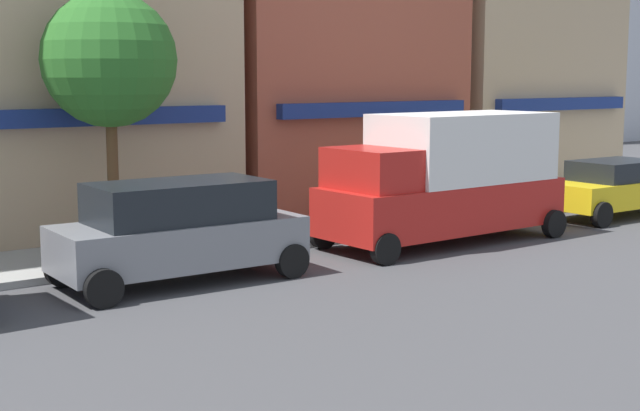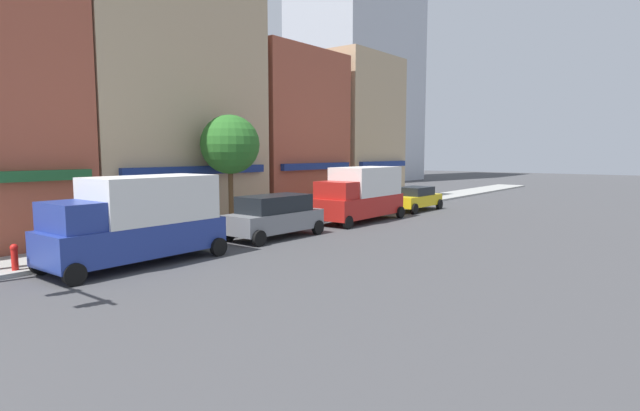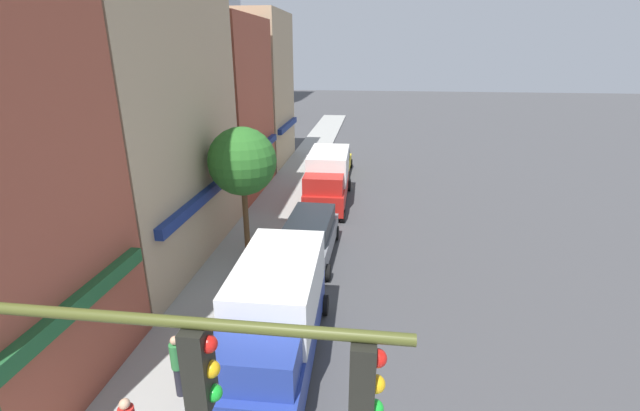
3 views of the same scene
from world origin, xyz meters
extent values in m
cube|color=#1E592D|center=(8.56, 8.85, 3.00)|extent=(5.27, 0.30, 0.40)
cube|color=tan|center=(16.70, 11.50, 7.59)|extent=(9.85, 5.00, 15.18)
cube|color=navy|center=(16.70, 8.85, 3.00)|extent=(8.37, 0.30, 0.40)
cube|color=#9E4C38|center=(25.82, 11.50, 5.19)|extent=(7.65, 5.00, 10.38)
cube|color=navy|center=(25.82, 8.85, 3.00)|extent=(6.50, 0.30, 0.40)
cube|color=tan|center=(33.82, 11.50, 5.63)|extent=(7.24, 5.00, 11.26)
cube|color=navy|center=(33.82, 8.85, 3.00)|extent=(6.16, 0.30, 0.40)
cube|color=navy|center=(10.61, 4.70, 0.89)|extent=(6.24, 2.31, 1.10)
cube|color=silver|center=(11.23, 4.70, 2.24)|extent=(4.38, 2.27, 1.60)
cube|color=navy|center=(8.63, 4.70, 1.89)|extent=(1.77, 2.12, 0.90)
cylinder|color=black|center=(7.92, 5.80, 0.34)|extent=(0.68, 0.22, 0.68)
cylinder|color=black|center=(7.92, 3.60, 0.34)|extent=(0.68, 0.22, 0.68)
cylinder|color=black|center=(13.30, 5.80, 0.34)|extent=(0.68, 0.22, 0.68)
cylinder|color=black|center=(13.30, 3.60, 0.34)|extent=(0.68, 0.22, 0.68)
cube|color=slate|center=(17.52, 4.70, 0.77)|extent=(4.75, 2.02, 0.85)
cube|color=black|center=(17.52, 4.70, 1.56)|extent=(3.33, 1.83, 0.75)
cylinder|color=black|center=(15.57, 5.65, 0.34)|extent=(0.68, 0.22, 0.68)
cylinder|color=black|center=(15.57, 3.75, 0.34)|extent=(0.68, 0.22, 0.68)
cylinder|color=black|center=(19.46, 5.65, 0.34)|extent=(0.68, 0.22, 0.68)
cylinder|color=black|center=(19.46, 3.75, 0.34)|extent=(0.68, 0.22, 0.68)
cube|color=#B21E19|center=(24.41, 4.70, 0.89)|extent=(6.24, 2.32, 1.10)
cube|color=silver|center=(25.03, 4.70, 2.24)|extent=(4.38, 2.29, 1.60)
cube|color=#B21E19|center=(22.42, 4.70, 1.89)|extent=(1.78, 2.12, 0.90)
cylinder|color=black|center=(21.71, 5.80, 0.34)|extent=(0.68, 0.22, 0.68)
cylinder|color=black|center=(21.71, 3.60, 0.34)|extent=(0.68, 0.22, 0.68)
cylinder|color=black|center=(27.10, 5.80, 0.34)|extent=(0.68, 0.22, 0.68)
cylinder|color=black|center=(27.10, 3.60, 0.34)|extent=(0.68, 0.22, 0.68)
cube|color=yellow|center=(31.04, 4.70, 0.69)|extent=(4.42, 1.85, 0.70)
cube|color=black|center=(31.04, 4.70, 1.31)|extent=(2.44, 1.68, 0.55)
cylinder|color=black|center=(29.24, 5.60, 0.34)|extent=(0.68, 0.22, 0.68)
cylinder|color=black|center=(29.24, 3.80, 0.34)|extent=(0.68, 0.22, 0.68)
cylinder|color=black|center=(32.83, 5.60, 0.34)|extent=(0.68, 0.22, 0.68)
cylinder|color=black|center=(32.83, 3.80, 0.34)|extent=(0.68, 0.22, 0.68)
cylinder|color=#23232D|center=(9.05, 6.86, 0.57)|extent=(0.26, 0.26, 0.85)
cylinder|color=#2D7A3D|center=(9.05, 6.86, 1.35)|extent=(0.32, 0.32, 0.70)
sphere|color=tan|center=(9.05, 6.86, 1.81)|extent=(0.22, 0.22, 0.22)
cylinder|color=red|center=(7.39, 6.40, 0.47)|extent=(0.20, 0.20, 0.65)
sphere|color=red|center=(7.39, 6.40, 0.87)|extent=(0.24, 0.24, 0.24)
cylinder|color=brown|center=(17.41, 7.50, 1.70)|extent=(0.24, 0.24, 3.10)
sphere|color=#286623|center=(17.41, 7.50, 4.24)|extent=(2.83, 2.83, 2.83)
camera|label=1|loc=(9.85, -10.31, 3.90)|focal=50.00mm
camera|label=2|loc=(1.24, -10.79, 3.86)|focal=28.00mm
camera|label=3|loc=(0.80, 2.21, 8.55)|focal=24.00mm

